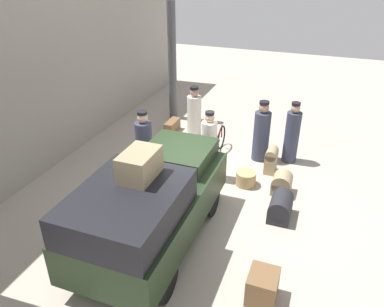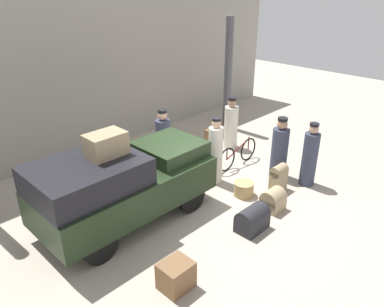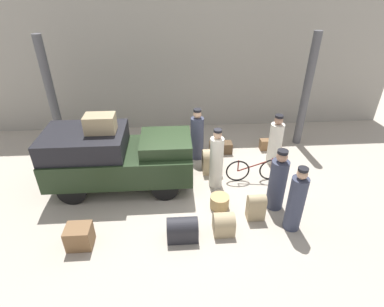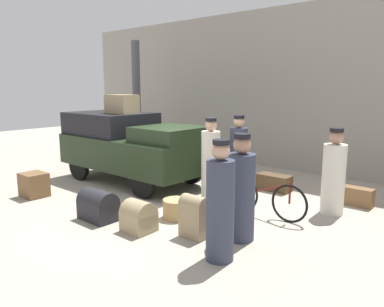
% 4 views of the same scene
% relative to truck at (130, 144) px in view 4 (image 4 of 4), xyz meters
% --- Properties ---
extents(ground_plane, '(30.00, 30.00, 0.00)m').
position_rel_truck_xyz_m(ground_plane, '(1.86, -0.24, -0.94)').
color(ground_plane, '#A89E8E').
extents(station_building_facade, '(16.00, 0.15, 4.50)m').
position_rel_truck_xyz_m(station_building_facade, '(1.86, 3.84, 1.31)').
color(station_building_facade, gray).
rests_on(station_building_facade, ground).
extents(canopy_pillar_left, '(0.27, 0.27, 3.75)m').
position_rel_truck_xyz_m(canopy_pillar_left, '(-2.16, 2.11, 0.93)').
color(canopy_pillar_left, '#4C4C51').
rests_on(canopy_pillar_left, ground).
extents(truck, '(3.84, 1.73, 1.68)m').
position_rel_truck_xyz_m(truck, '(0.00, 0.00, 0.00)').
color(truck, black).
rests_on(truck, ground).
extents(bicycle, '(1.65, 0.04, 0.73)m').
position_rel_truck_xyz_m(bicycle, '(3.85, -0.08, -0.59)').
color(bicycle, black).
rests_on(bicycle, ground).
extents(wicker_basket, '(0.48, 0.48, 0.34)m').
position_rel_truck_xyz_m(wicker_basket, '(2.68, -1.19, -0.77)').
color(wicker_basket, tan).
rests_on(wicker_basket, ground).
extents(porter_lifting_near_truck, '(0.41, 0.41, 1.69)m').
position_rel_truck_xyz_m(porter_lifting_near_truck, '(2.32, 1.32, -0.18)').
color(porter_lifting_near_truck, '#33384C').
rests_on(porter_lifting_near_truck, ground).
extents(porter_with_bicycle, '(0.37, 0.37, 1.75)m').
position_rel_truck_xyz_m(porter_with_bicycle, '(2.71, -0.23, -0.14)').
color(porter_with_bicycle, silver).
rests_on(porter_with_bicycle, ground).
extents(porter_carrying_trunk, '(0.38, 0.38, 1.67)m').
position_rel_truck_xyz_m(porter_carrying_trunk, '(4.27, -2.00, -0.18)').
color(porter_carrying_trunk, '#33384C').
rests_on(porter_carrying_trunk, ground).
extents(porter_standing_middle, '(0.42, 0.42, 1.61)m').
position_rel_truck_xyz_m(porter_standing_middle, '(4.71, 0.89, -0.22)').
color(porter_standing_middle, silver).
rests_on(porter_standing_middle, ground).
extents(conductor_in_dark_uniform, '(0.43, 0.43, 1.66)m').
position_rel_truck_xyz_m(conductor_in_dark_uniform, '(4.09, -1.24, -0.20)').
color(conductor_in_dark_uniform, '#33384C').
rests_on(conductor_in_dark_uniform, ground).
extents(trunk_wicker_pale, '(0.71, 0.27, 0.37)m').
position_rel_truck_xyz_m(trunk_wicker_pale, '(4.86, 1.68, -0.76)').
color(trunk_wicker_pale, brown).
rests_on(trunk_wicker_pale, ground).
extents(suitcase_tan_flat, '(0.69, 0.45, 0.54)m').
position_rel_truck_xyz_m(suitcase_tan_flat, '(1.70, -2.16, -0.69)').
color(suitcase_tan_flat, '#232328').
rests_on(suitcase_tan_flat, ground).
extents(suitcase_small_leather, '(0.43, 0.28, 0.68)m').
position_rel_truck_xyz_m(suitcase_small_leather, '(3.50, -1.64, -0.58)').
color(suitcase_small_leather, '#9E8966').
rests_on(suitcase_small_leather, ground).
extents(trunk_barrel_dark, '(0.55, 0.49, 0.73)m').
position_rel_truck_xyz_m(trunk_barrel_dark, '(2.69, 0.48, -0.58)').
color(trunk_barrel_dark, '#9E8966').
rests_on(trunk_barrel_dark, ground).
extents(trunk_umber_medium, '(0.54, 0.47, 0.51)m').
position_rel_truck_xyz_m(trunk_umber_medium, '(-0.55, -2.23, -0.69)').
color(trunk_umber_medium, brown).
rests_on(trunk_umber_medium, ground).
extents(suitcase_black_upright, '(0.75, 0.37, 0.37)m').
position_rel_truck_xyz_m(suitcase_black_upright, '(3.14, 1.58, -0.76)').
color(suitcase_black_upright, '#4C3823').
rests_on(suitcase_black_upright, ground).
extents(trunk_large_brown, '(0.48, 0.45, 0.52)m').
position_rel_truck_xyz_m(trunk_large_brown, '(2.65, -2.05, -0.71)').
color(trunk_large_brown, '#9E8966').
rests_on(trunk_large_brown, ground).
extents(trunk_on_truck_roof, '(0.76, 0.51, 0.46)m').
position_rel_truck_xyz_m(trunk_on_truck_roof, '(-0.27, 0.00, 0.97)').
color(trunk_on_truck_roof, '#9E8966').
rests_on(trunk_on_truck_roof, truck).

